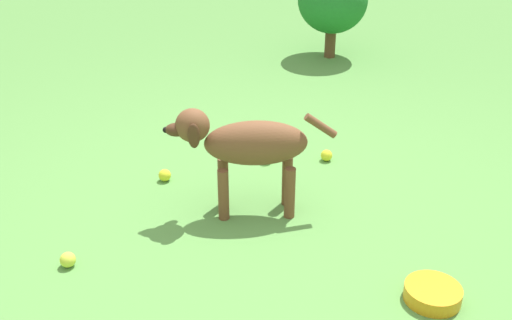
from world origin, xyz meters
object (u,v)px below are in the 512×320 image
(tennis_ball_1, at_px, (327,155))
(water_bowl, at_px, (433,293))
(dog, at_px, (246,145))
(tennis_ball_2, at_px, (68,260))
(tennis_ball_0, at_px, (266,157))
(tennis_ball_3, at_px, (165,175))

(tennis_ball_1, bearing_deg, water_bowl, 10.80)
(tennis_ball_1, distance_m, water_bowl, 1.24)
(dog, xyz_separation_m, tennis_ball_2, (0.41, -0.76, -0.32))
(dog, relative_size, tennis_ball_2, 12.09)
(tennis_ball_0, distance_m, tennis_ball_1, 0.34)
(tennis_ball_2, xyz_separation_m, tennis_ball_3, (-0.74, 0.33, 0.00))
(tennis_ball_3, distance_m, water_bowl, 1.52)
(dog, relative_size, water_bowl, 3.63)
(tennis_ball_1, height_order, tennis_ball_3, same)
(tennis_ball_0, relative_size, tennis_ball_1, 1.00)
(dog, height_order, tennis_ball_2, dog)
(tennis_ball_0, bearing_deg, water_bowl, 25.63)
(dog, xyz_separation_m, water_bowl, (0.68, 0.70, -0.33))
(tennis_ball_3, bearing_deg, dog, 52.76)
(tennis_ball_0, bearing_deg, tennis_ball_1, 92.31)
(water_bowl, bearing_deg, tennis_ball_0, -154.37)
(tennis_ball_1, height_order, tennis_ball_2, same)
(tennis_ball_2, relative_size, water_bowl, 0.30)
(tennis_ball_0, height_order, tennis_ball_2, same)
(tennis_ball_1, distance_m, tennis_ball_2, 1.55)
(tennis_ball_2, bearing_deg, tennis_ball_1, 127.48)
(dog, xyz_separation_m, tennis_ball_0, (-0.52, 0.13, -0.32))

